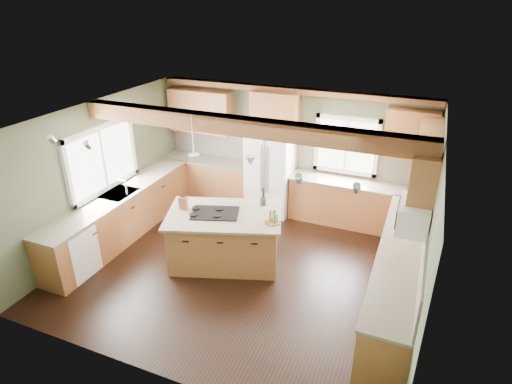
% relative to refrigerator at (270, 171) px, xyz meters
% --- Properties ---
extents(floor, '(5.60, 5.60, 0.00)m').
position_rel_refrigerator_xyz_m(floor, '(0.30, -2.12, -0.90)').
color(floor, black).
rests_on(floor, ground).
extents(ceiling, '(5.60, 5.60, 0.00)m').
position_rel_refrigerator_xyz_m(ceiling, '(0.30, -2.12, 1.70)').
color(ceiling, silver).
rests_on(ceiling, wall_back).
extents(wall_back, '(5.60, 0.00, 5.60)m').
position_rel_refrigerator_xyz_m(wall_back, '(0.30, 0.38, 0.40)').
color(wall_back, '#414B35').
rests_on(wall_back, ground).
extents(wall_left, '(0.00, 5.00, 5.00)m').
position_rel_refrigerator_xyz_m(wall_left, '(-2.50, -2.12, 0.40)').
color(wall_left, '#414B35').
rests_on(wall_left, ground).
extents(wall_right, '(0.00, 5.00, 5.00)m').
position_rel_refrigerator_xyz_m(wall_right, '(3.10, -2.12, 0.40)').
color(wall_right, '#414B35').
rests_on(wall_right, ground).
extents(ceiling_beam, '(5.55, 0.26, 0.26)m').
position_rel_refrigerator_xyz_m(ceiling_beam, '(0.30, -2.06, 1.57)').
color(ceiling_beam, '#5E2F1A').
rests_on(ceiling_beam, ceiling).
extents(soffit_trim, '(5.55, 0.20, 0.10)m').
position_rel_refrigerator_xyz_m(soffit_trim, '(0.30, 0.28, 1.64)').
color(soffit_trim, '#5E2F1A').
rests_on(soffit_trim, ceiling).
extents(backsplash_back, '(5.58, 0.03, 0.58)m').
position_rel_refrigerator_xyz_m(backsplash_back, '(0.30, 0.36, 0.31)').
color(backsplash_back, brown).
rests_on(backsplash_back, wall_back).
extents(backsplash_right, '(0.03, 3.70, 0.58)m').
position_rel_refrigerator_xyz_m(backsplash_right, '(3.08, -2.07, 0.31)').
color(backsplash_right, brown).
rests_on(backsplash_right, wall_right).
extents(base_cab_back_left, '(2.02, 0.60, 0.88)m').
position_rel_refrigerator_xyz_m(base_cab_back_left, '(-1.49, 0.08, -0.46)').
color(base_cab_back_left, brown).
rests_on(base_cab_back_left, floor).
extents(counter_back_left, '(2.06, 0.64, 0.04)m').
position_rel_refrigerator_xyz_m(counter_back_left, '(-1.49, 0.08, 0.00)').
color(counter_back_left, brown).
rests_on(counter_back_left, base_cab_back_left).
extents(base_cab_back_right, '(2.62, 0.60, 0.88)m').
position_rel_refrigerator_xyz_m(base_cab_back_right, '(1.79, 0.08, -0.46)').
color(base_cab_back_right, brown).
rests_on(base_cab_back_right, floor).
extents(counter_back_right, '(2.66, 0.64, 0.04)m').
position_rel_refrigerator_xyz_m(counter_back_right, '(1.79, 0.08, 0.00)').
color(counter_back_right, brown).
rests_on(counter_back_right, base_cab_back_right).
extents(base_cab_left, '(0.60, 3.70, 0.88)m').
position_rel_refrigerator_xyz_m(base_cab_left, '(-2.20, -2.07, -0.46)').
color(base_cab_left, brown).
rests_on(base_cab_left, floor).
extents(counter_left, '(0.64, 3.74, 0.04)m').
position_rel_refrigerator_xyz_m(counter_left, '(-2.20, -2.07, 0.00)').
color(counter_left, brown).
rests_on(counter_left, base_cab_left).
extents(base_cab_right, '(0.60, 3.70, 0.88)m').
position_rel_refrigerator_xyz_m(base_cab_right, '(2.80, -2.07, -0.46)').
color(base_cab_right, brown).
rests_on(base_cab_right, floor).
extents(counter_right, '(0.64, 3.74, 0.04)m').
position_rel_refrigerator_xyz_m(counter_right, '(2.80, -2.07, 0.00)').
color(counter_right, brown).
rests_on(counter_right, base_cab_right).
extents(upper_cab_back_left, '(1.40, 0.35, 0.90)m').
position_rel_refrigerator_xyz_m(upper_cab_back_left, '(-1.69, 0.21, 1.05)').
color(upper_cab_back_left, brown).
rests_on(upper_cab_back_left, wall_back).
extents(upper_cab_over_fridge, '(0.96, 0.35, 0.70)m').
position_rel_refrigerator_xyz_m(upper_cab_over_fridge, '(-0.00, 0.21, 1.25)').
color(upper_cab_over_fridge, brown).
rests_on(upper_cab_over_fridge, wall_back).
extents(upper_cab_right, '(0.35, 2.20, 0.90)m').
position_rel_refrigerator_xyz_m(upper_cab_right, '(2.92, -1.22, 1.05)').
color(upper_cab_right, brown).
rests_on(upper_cab_right, wall_right).
extents(upper_cab_back_corner, '(0.90, 0.35, 0.90)m').
position_rel_refrigerator_xyz_m(upper_cab_back_corner, '(2.60, 0.21, 1.05)').
color(upper_cab_back_corner, brown).
rests_on(upper_cab_back_corner, wall_back).
extents(window_left, '(0.04, 1.60, 1.05)m').
position_rel_refrigerator_xyz_m(window_left, '(-2.48, -2.07, 0.65)').
color(window_left, white).
rests_on(window_left, wall_left).
extents(window_back, '(1.10, 0.04, 1.00)m').
position_rel_refrigerator_xyz_m(window_back, '(1.45, 0.36, 0.65)').
color(window_back, white).
rests_on(window_back, wall_back).
extents(sink, '(0.50, 0.65, 0.03)m').
position_rel_refrigerator_xyz_m(sink, '(-2.20, -2.07, 0.01)').
color(sink, '#262628').
rests_on(sink, counter_left).
extents(faucet, '(0.02, 0.02, 0.28)m').
position_rel_refrigerator_xyz_m(faucet, '(-2.02, -2.07, 0.15)').
color(faucet, '#B2B2B7').
rests_on(faucet, sink).
extents(dishwasher, '(0.60, 0.60, 0.84)m').
position_rel_refrigerator_xyz_m(dishwasher, '(-2.19, -3.37, -0.47)').
color(dishwasher, white).
rests_on(dishwasher, floor).
extents(oven, '(0.60, 0.72, 0.84)m').
position_rel_refrigerator_xyz_m(oven, '(2.79, -3.37, -0.47)').
color(oven, white).
rests_on(oven, floor).
extents(microwave, '(0.40, 0.70, 0.38)m').
position_rel_refrigerator_xyz_m(microwave, '(2.88, -2.17, 0.65)').
color(microwave, white).
rests_on(microwave, wall_right).
extents(pendant_left, '(0.18, 0.18, 0.16)m').
position_rel_refrigerator_xyz_m(pendant_left, '(-0.47, -2.21, 0.98)').
color(pendant_left, '#B2B2B7').
rests_on(pendant_left, ceiling).
extents(pendant_right, '(0.18, 0.18, 0.16)m').
position_rel_refrigerator_xyz_m(pendant_right, '(0.37, -1.92, 0.98)').
color(pendant_right, '#B2B2B7').
rests_on(pendant_right, ceiling).
extents(refrigerator, '(0.90, 0.74, 1.80)m').
position_rel_refrigerator_xyz_m(refrigerator, '(0.00, 0.00, 0.00)').
color(refrigerator, white).
rests_on(refrigerator, floor).
extents(island, '(2.04, 1.60, 0.88)m').
position_rel_refrigerator_xyz_m(island, '(-0.05, -2.06, -0.46)').
color(island, brown).
rests_on(island, floor).
extents(island_top, '(2.19, 1.76, 0.04)m').
position_rel_refrigerator_xyz_m(island_top, '(-0.05, -2.06, 0.00)').
color(island_top, brown).
rests_on(island_top, island).
extents(cooktop, '(0.90, 0.74, 0.02)m').
position_rel_refrigerator_xyz_m(cooktop, '(-0.19, -2.11, 0.03)').
color(cooktop, black).
rests_on(cooktop, island_top).
extents(knife_block, '(0.14, 0.11, 0.22)m').
position_rel_refrigerator_xyz_m(knife_block, '(-0.77, -2.16, 0.13)').
color(knife_block, brown).
rests_on(knife_block, island_top).
extents(utensil_crock, '(0.14, 0.14, 0.14)m').
position_rel_refrigerator_xyz_m(utensil_crock, '(0.43, -1.51, 0.09)').
color(utensil_crock, '#403A33').
rests_on(utensil_crock, island_top).
extents(bottle_tray, '(0.35, 0.35, 0.23)m').
position_rel_refrigerator_xyz_m(bottle_tray, '(0.80, -2.03, 0.14)').
color(bottle_tray, brown).
rests_on(bottle_tray, island_top).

